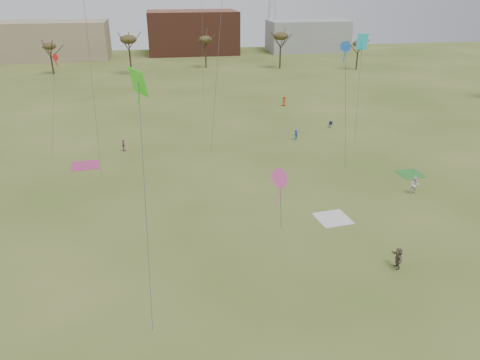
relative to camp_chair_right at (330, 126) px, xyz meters
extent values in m
plane|color=#435B1C|center=(-18.89, -41.02, -0.26)|extent=(260.00, 260.00, 0.00)
imported|color=brown|center=(-7.81, -35.23, 0.61)|extent=(0.74, 1.67, 1.74)
imported|color=#A4447A|center=(-29.80, -5.08, 0.50)|extent=(0.42, 0.91, 1.52)
imported|color=silver|center=(0.33, -23.38, 0.68)|extent=(1.03, 0.87, 1.87)
imported|color=#B9501F|center=(-3.52, 13.35, 0.59)|extent=(0.97, 0.81, 1.70)
imported|color=navy|center=(-6.74, -4.62, 0.44)|extent=(0.66, 0.98, 1.40)
cube|color=white|center=(-9.79, -26.97, -0.26)|extent=(3.27, 3.27, 0.03)
cube|color=#B7386C|center=(-34.08, -9.37, -0.26)|extent=(3.56, 3.56, 0.03)
cube|color=#2E7F2E|center=(2.63, -18.57, -0.26)|extent=(2.91, 2.91, 0.03)
cube|color=#131B34|center=(-0.01, -0.02, 0.16)|extent=(0.70, 0.70, 0.04)
cube|color=#131B34|center=(0.13, 0.17, 0.39)|extent=(0.48, 0.40, 0.44)
cube|color=#3ED024|center=(-25.90, -34.49, 14.44)|extent=(0.89, 0.89, 1.74)
cube|color=#3ED024|center=(-25.90, -34.49, 13.83)|extent=(0.08, 0.08, 1.56)
cylinder|color=#4C4C51|center=(-26.03, -37.16, 7.54)|extent=(0.28, 5.38, 13.81)
cone|color=#EA49A6|center=(-16.06, -30.80, 5.98)|extent=(1.59, 0.12, 1.59)
cube|color=#EA49A6|center=(-16.06, -30.80, 4.97)|extent=(0.08, 0.08, 2.60)
cylinder|color=#4C4C51|center=(-15.76, -30.19, 3.31)|extent=(0.65, 1.27, 5.35)
cylinder|color=#4C4C51|center=(-31.22, -15.20, 10.68)|extent=(0.51, 1.11, 20.08)
cone|color=blue|center=(-6.62, -18.73, 14.00)|extent=(1.06, 0.08, 1.06)
cube|color=blue|center=(-6.62, -18.73, 13.32)|extent=(0.08, 0.08, 1.74)
cylinder|color=#4C4C51|center=(-5.77, -18.24, 7.32)|extent=(1.75, 1.03, 13.36)
cylinder|color=#4C4C51|center=(-18.11, -10.21, 11.36)|extent=(2.21, 0.88, 21.44)
cone|color=#B21813|center=(-36.61, -3.92, 11.54)|extent=(0.80, 0.06, 0.80)
cube|color=#B21813|center=(-36.61, -3.92, 11.03)|extent=(0.08, 0.08, 1.32)
cylinder|color=#4C4C51|center=(-37.20, -6.51, 6.09)|extent=(1.22, 5.23, 10.92)
cube|color=teal|center=(0.40, -7.11, 12.91)|extent=(0.97, 0.97, 1.90)
cube|color=teal|center=(0.40, -7.11, 12.24)|extent=(0.08, 0.08, 1.71)
cylinder|color=#4C4C51|center=(0.05, -8.32, 6.78)|extent=(0.74, 2.47, 12.28)
cylinder|color=#4C4C51|center=(-17.09, 15.94, 14.19)|extent=(0.53, 0.59, 27.10)
cylinder|color=#3A2B1E|center=(-48.89, 50.98, 1.90)|extent=(0.40, 0.40, 4.32)
ellipsoid|color=#473D1E|center=(-48.89, 50.98, 6.08)|extent=(3.02, 3.02, 1.58)
cylinder|color=#3A2B1E|center=(-30.89, 46.98, 2.44)|extent=(0.40, 0.40, 5.40)
ellipsoid|color=#473D1E|center=(-30.89, 46.98, 7.66)|extent=(3.78, 3.78, 1.98)
cylinder|color=#3A2B1E|center=(-12.89, 52.98, 2.08)|extent=(0.40, 0.40, 4.68)
ellipsoid|color=#473D1E|center=(-12.89, 52.98, 6.60)|extent=(3.28, 3.28, 1.72)
cylinder|color=#3A2B1E|center=(5.11, 48.98, 2.38)|extent=(0.40, 0.40, 5.28)
ellipsoid|color=#473D1E|center=(5.11, 48.98, 7.48)|extent=(3.70, 3.70, 1.94)
cylinder|color=#3A2B1E|center=(23.11, 43.98, 1.84)|extent=(0.40, 0.40, 4.20)
ellipsoid|color=#473D1E|center=(23.11, 43.98, 5.90)|extent=(2.94, 2.94, 1.54)
cube|color=#937F60|center=(-53.89, 73.98, 4.74)|extent=(32.00, 14.00, 10.00)
cube|color=brown|center=(-13.89, 78.98, 5.74)|extent=(26.00, 16.00, 12.00)
cube|color=gray|center=(21.11, 76.98, 4.24)|extent=(24.00, 12.00, 9.00)
camera|label=1|loc=(-24.70, -61.55, 19.90)|focal=33.80mm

